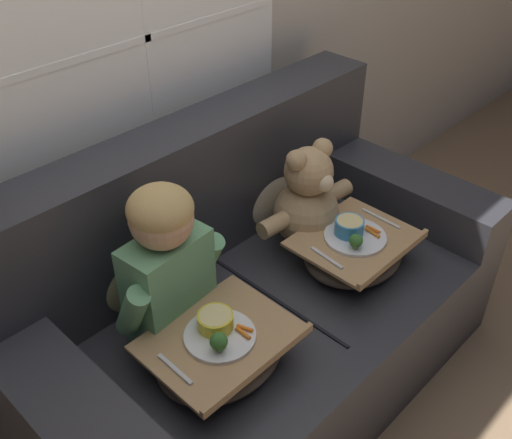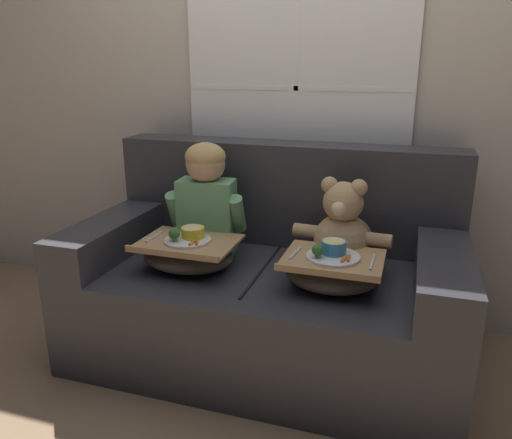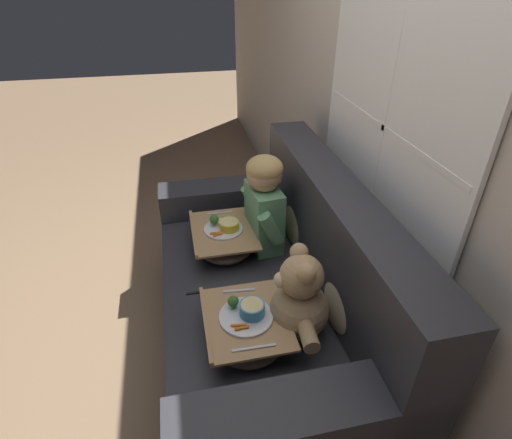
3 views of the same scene
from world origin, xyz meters
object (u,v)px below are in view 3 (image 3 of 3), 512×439
at_px(couch, 273,299).
at_px(lap_tray_child, 224,238).
at_px(lap_tray_teddy, 246,327).
at_px(teddy_bear, 298,301).
at_px(throw_pillow_behind_teddy, 344,296).
at_px(throw_pillow_behind_child, 299,216).
at_px(child_figure, 264,199).

relative_size(couch, lap_tray_child, 4.03).
bearing_deg(couch, lap_tray_teddy, -31.47).
height_order(teddy_bear, lap_tray_child, teddy_bear).
bearing_deg(teddy_bear, lap_tray_teddy, -90.00).
bearing_deg(throw_pillow_behind_teddy, throw_pillow_behind_child, 180.00).
bearing_deg(teddy_bear, throw_pillow_behind_teddy, 89.87).
xyz_separation_m(couch, lap_tray_child, (-0.33, -0.20, 0.19)).
height_order(teddy_bear, lap_tray_teddy, teddy_bear).
height_order(child_figure, lap_tray_teddy, child_figure).
bearing_deg(couch, throw_pillow_behind_child, 145.49).
distance_m(throw_pillow_behind_teddy, lap_tray_teddy, 0.44).
bearing_deg(throw_pillow_behind_teddy, lap_tray_child, -147.00).
bearing_deg(throw_pillow_behind_teddy, couch, -145.49).
xyz_separation_m(lap_tray_child, lap_tray_teddy, (0.66, 0.00, 0.00)).
relative_size(couch, lap_tray_teddy, 4.27).
xyz_separation_m(throw_pillow_behind_child, child_figure, (0.00, -0.20, 0.14)).
xyz_separation_m(throw_pillow_behind_teddy, child_figure, (-0.66, -0.20, 0.14)).
xyz_separation_m(throw_pillow_behind_child, lap_tray_child, (0.00, -0.43, -0.09)).
height_order(throw_pillow_behind_teddy, lap_tray_teddy, throw_pillow_behind_teddy).
bearing_deg(child_figure, teddy_bear, -0.42).
xyz_separation_m(couch, lap_tray_teddy, (0.33, -0.20, 0.19)).
xyz_separation_m(couch, child_figure, (-0.33, 0.03, 0.42)).
bearing_deg(throw_pillow_behind_teddy, teddy_bear, -90.13).
distance_m(couch, lap_tray_teddy, 0.43).
distance_m(couch, throw_pillow_behind_child, 0.49).
distance_m(teddy_bear, lap_tray_teddy, 0.25).
relative_size(couch, throw_pillow_behind_child, 4.93).
height_order(throw_pillow_behind_child, lap_tray_teddy, throw_pillow_behind_child).
bearing_deg(throw_pillow_behind_child, lap_tray_teddy, -33.02).
xyz_separation_m(teddy_bear, lap_tray_teddy, (0.00, -0.22, -0.11)).
distance_m(throw_pillow_behind_child, teddy_bear, 0.70).
bearing_deg(child_figure, couch, -4.42).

